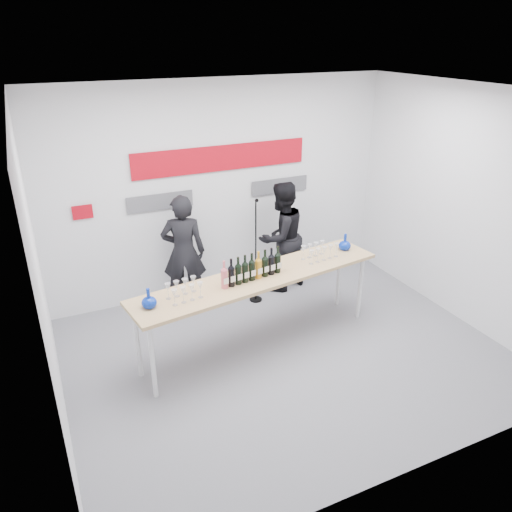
% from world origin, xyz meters
% --- Properties ---
extents(ground, '(5.00, 5.00, 0.00)m').
position_xyz_m(ground, '(0.00, 0.00, 0.00)').
color(ground, slate).
rests_on(ground, ground).
extents(back_wall, '(5.00, 0.04, 3.00)m').
position_xyz_m(back_wall, '(0.00, 2.00, 1.50)').
color(back_wall, silver).
rests_on(back_wall, ground).
extents(signage, '(3.38, 0.02, 0.79)m').
position_xyz_m(signage, '(-0.06, 1.97, 1.81)').
color(signage, '#A90714').
rests_on(signage, back_wall).
extents(tasting_table, '(3.19, 1.08, 0.94)m').
position_xyz_m(tasting_table, '(-0.20, 0.33, 0.87)').
color(tasting_table, tan).
rests_on(tasting_table, ground).
extents(wine_bottles, '(0.80, 0.19, 0.33)m').
position_xyz_m(wine_bottles, '(-0.32, 0.28, 1.10)').
color(wine_bottles, '#CC5966').
rests_on(wine_bottles, tasting_table).
extents(decanter_left, '(0.16, 0.16, 0.21)m').
position_xyz_m(decanter_left, '(-1.54, 0.16, 1.05)').
color(decanter_left, '#082799').
rests_on(decanter_left, tasting_table).
extents(decanter_right, '(0.16, 0.16, 0.21)m').
position_xyz_m(decanter_right, '(1.13, 0.56, 1.05)').
color(decanter_right, '#082799').
rests_on(decanter_right, tasting_table).
extents(glasses_left, '(0.38, 0.27, 0.18)m').
position_xyz_m(glasses_left, '(-1.15, 0.19, 1.03)').
color(glasses_left, silver).
rests_on(glasses_left, tasting_table).
extents(glasses_right, '(0.48, 0.27, 0.18)m').
position_xyz_m(glasses_right, '(0.68, 0.46, 1.03)').
color(glasses_right, silver).
rests_on(glasses_right, tasting_table).
extents(presenter_left, '(0.68, 0.56, 1.61)m').
position_xyz_m(presenter_left, '(-0.72, 1.64, 0.81)').
color(presenter_left, black).
rests_on(presenter_left, ground).
extents(presenter_right, '(0.93, 0.82, 1.63)m').
position_xyz_m(presenter_right, '(0.73, 1.56, 0.81)').
color(presenter_right, black).
rests_on(presenter_right, ground).
extents(mic_stand, '(0.18, 0.18, 1.53)m').
position_xyz_m(mic_stand, '(0.22, 1.34, 0.47)').
color(mic_stand, black).
rests_on(mic_stand, ground).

